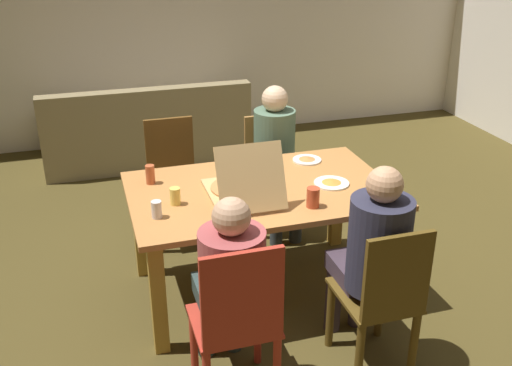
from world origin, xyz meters
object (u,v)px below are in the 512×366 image
(dining_table, at_px, (260,204))
(plate_1, at_px, (307,159))
(person_2, at_px, (230,278))
(chair_2, at_px, (238,321))
(drinking_glass_1, at_px, (313,197))
(plate_0, at_px, (332,183))
(couch, at_px, (147,134))
(chair_0, at_px, (271,169))
(chair_3, at_px, (174,178))
(drinking_glass_0, at_px, (157,209))
(person_0, at_px, (277,149))
(person_1, at_px, (373,250))
(drinking_glass_3, at_px, (150,174))
(pizza_box_0, at_px, (241,187))
(drinking_glass_2, at_px, (175,196))
(chair_1, at_px, (382,299))

(dining_table, height_order, plate_1, plate_1)
(person_2, distance_m, plate_1, 1.46)
(chair_2, distance_m, drinking_glass_1, 0.94)
(plate_0, bearing_deg, couch, 108.43)
(chair_0, xyz_separation_m, chair_2, (-0.80, -1.91, 0.06))
(chair_3, xyz_separation_m, drinking_glass_0, (-0.28, -1.16, 0.33))
(person_0, xyz_separation_m, plate_0, (0.08, -0.88, 0.08))
(drinking_glass_1, bearing_deg, chair_2, -136.04)
(person_0, height_order, chair_3, person_0)
(person_1, height_order, drinking_glass_1, person_1)
(drinking_glass_3, bearing_deg, pizza_box_0, -33.20)
(dining_table, xyz_separation_m, person_0, (0.38, 0.81, 0.04))
(drinking_glass_2, height_order, couch, drinking_glass_2)
(chair_1, relative_size, couch, 0.46)
(dining_table, xyz_separation_m, drinking_glass_0, (-0.70, -0.21, 0.17))
(person_1, distance_m, plate_0, 0.75)
(chair_0, height_order, person_0, person_0)
(chair_1, xyz_separation_m, drinking_glass_1, (-0.16, 0.62, 0.34))
(chair_1, bearing_deg, person_2, 168.95)
(drinking_glass_2, bearing_deg, plate_0, -0.23)
(plate_0, bearing_deg, person_0, 95.16)
(person_2, bearing_deg, drinking_glass_0, 114.80)
(drinking_glass_1, xyz_separation_m, drinking_glass_3, (-0.89, 0.63, 0.00))
(dining_table, distance_m, person_1, 0.91)
(dining_table, bearing_deg, person_1, -64.90)
(chair_0, distance_m, drinking_glass_1, 1.35)
(drinking_glass_0, bearing_deg, drinking_glass_3, 86.44)
(person_0, distance_m, person_1, 1.63)
(drinking_glass_1, bearing_deg, chair_3, 116.43)
(drinking_glass_0, xyz_separation_m, drinking_glass_2, (0.13, 0.14, 0.00))
(chair_0, relative_size, chair_3, 0.94)
(plate_1, bearing_deg, drinking_glass_1, -108.78)
(plate_1, bearing_deg, drinking_glass_0, -154.09)
(chair_3, bearing_deg, chair_2, -90.00)
(chair_1, xyz_separation_m, person_1, (-0.00, 0.15, 0.22))
(drinking_glass_0, height_order, drinking_glass_1, drinking_glass_1)
(chair_0, distance_m, plate_1, 0.68)
(chair_0, bearing_deg, dining_table, -112.10)
(plate_1, xyz_separation_m, drinking_glass_3, (-1.13, -0.07, 0.05))
(chair_3, relative_size, drinking_glass_3, 7.53)
(chair_0, relative_size, plate_0, 3.90)
(drinking_glass_3, bearing_deg, plate_1, 3.39)
(plate_1, bearing_deg, couch, 111.47)
(plate_1, height_order, drinking_glass_0, drinking_glass_0)
(plate_0, xyz_separation_m, couch, (-0.89, 2.68, -0.48))
(chair_2, bearing_deg, person_0, 65.57)
(chair_3, distance_m, drinking_glass_1, 1.48)
(person_1, height_order, chair_2, person_1)
(person_0, xyz_separation_m, chair_2, (-0.80, -1.77, -0.18))
(chair_1, bearing_deg, plate_0, 84.92)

